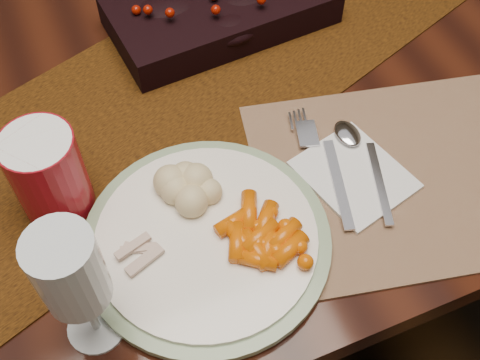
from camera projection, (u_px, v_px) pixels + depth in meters
name	position (u px, v px, depth m)	size (l,w,h in m)	color
floor	(186.00, 281.00, 1.50)	(5.00, 5.00, 0.00)	black
dining_table	(173.00, 198.00, 1.19)	(1.80, 1.00, 0.75)	black
table_runner	(196.00, 80.00, 0.86)	(1.54, 0.32, 0.00)	#58340D
centerpiece	(221.00, 5.00, 0.90)	(0.33, 0.17, 0.07)	black
placemat_main	(417.00, 172.00, 0.76)	(0.40, 0.30, 0.00)	brown
dinner_plate	(207.00, 239.00, 0.69)	(0.29, 0.29, 0.02)	white
baby_carrots	(256.00, 237.00, 0.68)	(0.10, 0.08, 0.02)	#D25402
mashed_potatoes	(192.00, 182.00, 0.71)	(0.08, 0.07, 0.04)	tan
turkey_shreds	(138.00, 256.00, 0.66)	(0.07, 0.06, 0.02)	#CBA690
napkin	(354.00, 175.00, 0.75)	(0.11, 0.13, 0.00)	white
fork	(330.00, 170.00, 0.75)	(0.03, 0.17, 0.00)	#B7B7BD
spoon	(369.00, 167.00, 0.75)	(0.03, 0.16, 0.00)	#B1B1B9
red_cup	(48.00, 174.00, 0.69)	(0.08, 0.08, 0.12)	maroon
wine_glass	(79.00, 291.00, 0.57)	(0.06, 0.06, 0.18)	silver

